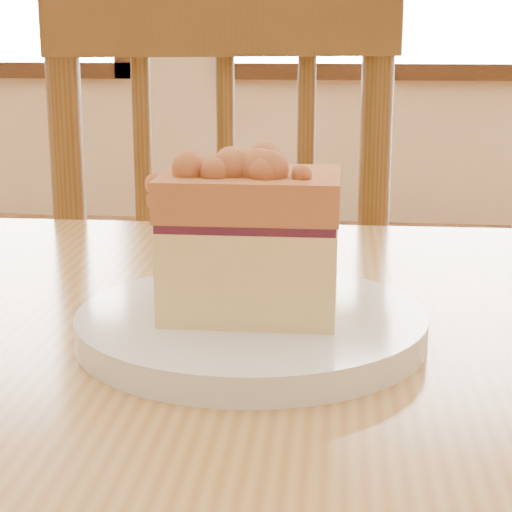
% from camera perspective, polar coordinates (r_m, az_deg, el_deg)
% --- Properties ---
extents(cafe_table_main, '(1.11, 0.75, 0.75)m').
position_cam_1_polar(cafe_table_main, '(0.66, -5.30, -14.13)').
color(cafe_table_main, '#AE8543').
rests_on(cafe_table_main, ground).
extents(cafe_chair_main, '(0.56, 0.56, 1.00)m').
position_cam_1_polar(cafe_chair_main, '(1.28, -2.80, -6.25)').
color(cafe_chair_main, brown).
rests_on(cafe_chair_main, ground).
extents(plate, '(0.24, 0.24, 0.02)m').
position_cam_1_polar(plate, '(0.60, -0.32, -4.54)').
color(plate, white).
rests_on(plate, cafe_table_main).
extents(cake_slice, '(0.13, 0.09, 0.11)m').
position_cam_1_polar(cake_slice, '(0.58, -0.43, 1.55)').
color(cake_slice, '#E0BD7E').
rests_on(cake_slice, plate).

